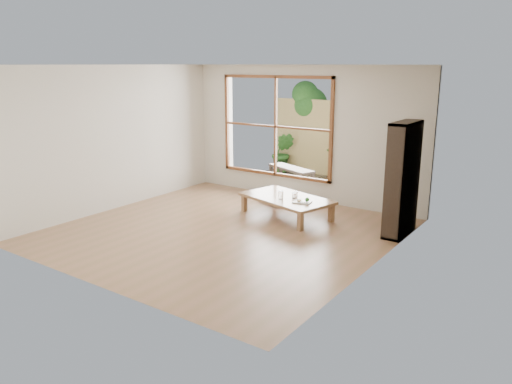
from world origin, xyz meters
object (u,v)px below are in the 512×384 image
low_table (286,199)px  bookshelf (402,179)px  food_tray (303,201)px  garden_bench (291,170)px

low_table → bookshelf: (1.95, 0.21, 0.58)m
food_tray → garden_bench: (-1.53, 2.16, -0.02)m
low_table → food_tray: 0.45m
food_tray → bookshelf: bearing=0.9°
food_tray → garden_bench: bearing=113.0°
low_table → bookshelf: bookshelf is taller
low_table → garden_bench: size_ratio=1.40×
bookshelf → food_tray: (-1.54, -0.36, -0.52)m
low_table → bookshelf: 2.05m
bookshelf → food_tray: 1.66m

